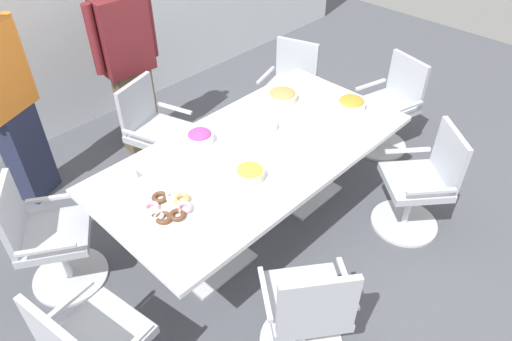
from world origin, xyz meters
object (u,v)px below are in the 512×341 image
Objects in this scene: conference_table at (256,163)px; napkin_pile at (122,175)px; office_chair_6 at (156,136)px; person_standing_1 at (128,62)px; office_chair_2 at (307,313)px; donut_platter at (168,207)px; snack_bowl_chips_yellow at (250,172)px; snack_bowl_cookies at (282,95)px; snack_bowl_chips_orange at (351,103)px; plate_stack at (263,125)px; office_chair_0 at (49,241)px; office_chair_4 at (389,110)px; office_chair_3 at (421,187)px; office_chair_5 at (290,93)px; person_standing_0 at (6,100)px; snack_bowl_candy_mix at (200,137)px.

napkin_pile reaches higher than conference_table.
conference_table is at bearing 80.39° from office_chair_6.
conference_table is at bearing 95.71° from person_standing_1.
office_chair_2 is 1.07m from donut_platter.
snack_bowl_chips_yellow is 0.80× the size of snack_bowl_cookies.
snack_bowl_chips_orange reaches higher than snack_bowl_cookies.
plate_stack reaches higher than conference_table.
office_chair_0 and office_chair_4 have the same top height.
office_chair_3 and office_chair_6 have the same top height.
conference_table is at bearing 2.96° from donut_platter.
person_standing_1 is at bearing 82.37° from snack_bowl_chips_yellow.
person_standing_1 is (-0.90, 2.49, 0.52)m from office_chair_3.
snack_bowl_cookies is (-1.02, 0.50, 0.39)m from office_chair_4.
office_chair_3 is 3.95× the size of plate_stack.
office_chair_5 reaches higher than plate_stack.
snack_bowl_cookies is at bearing 124.44° from person_standing_1.
office_chair_3 is (2.29, -1.55, 0.00)m from office_chair_0.
napkin_pile is (-0.61, 0.61, -0.01)m from snack_bowl_chips_yellow.
donut_platter is 0.46m from napkin_pile.
person_standing_0 reaches higher than person_standing_1.
office_chair_0 is 1.82m from office_chair_2.
snack_bowl_chips_orange is at bearing -59.11° from snack_bowl_cookies.
snack_bowl_chips_orange is 1.23m from snack_bowl_chips_yellow.
office_chair_0 reaches higher than snack_bowl_cookies.
office_chair_4 is 2.02m from snack_bowl_candy_mix.
conference_table is 0.99m from snack_bowl_chips_orange.
snack_bowl_chips_yellow is at bearing 106.10° from office_chair_4.
snack_bowl_chips_yellow is (-0.04, -0.56, -0.00)m from snack_bowl_candy_mix.
conference_table is 0.77m from snack_bowl_cookies.
office_chair_5 and office_chair_6 have the same top height.
office_chair_6 is (-1.84, 1.26, 0.00)m from office_chair_4.
snack_bowl_chips_yellow is 0.60m from donut_platter.
snack_bowl_candy_mix is (0.85, -1.29, -0.14)m from person_standing_0.
donut_platter is at bearing 176.20° from snack_bowl_chips_orange.
office_chair_6 is at bearing 79.34° from person_standing_1.
office_chair_5 is (1.25, 0.74, -0.22)m from conference_table.
office_chair_2 is (0.79, -1.64, 0.00)m from office_chair_0.
snack_bowl_candy_mix is (-0.07, -0.73, 0.39)m from office_chair_6.
donut_platter is (-0.81, -1.60, -0.15)m from person_standing_1.
donut_platter is (-0.58, 0.15, -0.03)m from snack_bowl_chips_yellow.
person_standing_0 is at bearing 122.85° from conference_table.
office_chair_0 is at bearing 91.09° from office_chair_4.
person_standing_0 is 2.74m from snack_bowl_chips_orange.
conference_table is at bearing -25.50° from napkin_pile.
office_chair_0 is 0.95m from donut_platter.
office_chair_5 is at bearing 152.17° from person_standing_1.
office_chair_0 is 1.28m from snack_bowl_candy_mix.
office_chair_2 is 1.51m from plate_stack.
office_chair_6 is 6.32× the size of napkin_pile.
plate_stack is at bearing 33.24° from conference_table.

